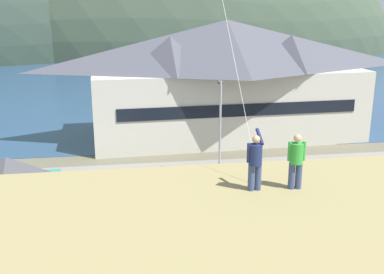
{
  "coord_description": "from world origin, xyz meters",
  "views": [
    {
      "loc": [
        -3.67,
        -20.86,
        12.56
      ],
      "look_at": [
        0.79,
        9.0,
        3.92
      ],
      "focal_mm": 42.98,
      "sensor_mm": 36.0,
      "label": 1
    }
  ],
  "objects_px": {
    "harbor_lodge": "(227,76)",
    "parked_car_mid_row_center": "(289,225)",
    "parked_car_front_row_end": "(121,247)",
    "moored_boat_wharfside": "(116,101)",
    "parking_light_pole": "(220,125)",
    "storage_shed_near_lot": "(11,198)",
    "parked_car_mid_row_far": "(303,178)",
    "storage_shed_waterside": "(160,111)",
    "parked_car_back_row_right": "(192,197)",
    "wharf_dock": "(145,106)",
    "person_kite_flyer": "(255,160)",
    "person_companion": "(296,160)"
  },
  "relations": [
    {
      "from": "moored_boat_wharfside",
      "to": "parking_light_pole",
      "type": "bearing_deg",
      "value": -74.11
    },
    {
      "from": "harbor_lodge",
      "to": "parked_car_front_row_end",
      "type": "distance_m",
      "value": 25.43
    },
    {
      "from": "harbor_lodge",
      "to": "parking_light_pole",
      "type": "xyz_separation_m",
      "value": [
        -3.15,
        -11.97,
        -1.7
      ]
    },
    {
      "from": "parked_car_mid_row_far",
      "to": "person_kite_flyer",
      "type": "bearing_deg",
      "value": -117.64
    },
    {
      "from": "wharf_dock",
      "to": "person_kite_flyer",
      "type": "xyz_separation_m",
      "value": [
        1.36,
        -44.61,
        7.72
      ]
    },
    {
      "from": "storage_shed_waterside",
      "to": "parking_light_pole",
      "type": "xyz_separation_m",
      "value": [
        3.31,
        -12.99,
        1.8
      ]
    },
    {
      "from": "storage_shed_near_lot",
      "to": "parked_car_mid_row_far",
      "type": "xyz_separation_m",
      "value": [
        18.36,
        4.22,
        -1.47
      ]
    },
    {
      "from": "person_companion",
      "to": "parking_light_pole",
      "type": "bearing_deg",
      "value": 85.01
    },
    {
      "from": "storage_shed_waterside",
      "to": "parked_car_back_row_right",
      "type": "xyz_separation_m",
      "value": [
        0.52,
        -18.12,
        -1.45
      ]
    },
    {
      "from": "storage_shed_near_lot",
      "to": "parked_car_back_row_right",
      "type": "xyz_separation_m",
      "value": [
        10.27,
        2.13,
        -1.47
      ]
    },
    {
      "from": "harbor_lodge",
      "to": "person_companion",
      "type": "relative_size",
      "value": 15.86
    },
    {
      "from": "moored_boat_wharfside",
      "to": "person_kite_flyer",
      "type": "relative_size",
      "value": 4.08
    },
    {
      "from": "wharf_dock",
      "to": "storage_shed_waterside",
      "type": "bearing_deg",
      "value": -85.74
    },
    {
      "from": "storage_shed_near_lot",
      "to": "moored_boat_wharfside",
      "type": "height_order",
      "value": "storage_shed_near_lot"
    },
    {
      "from": "storage_shed_near_lot",
      "to": "parked_car_mid_row_center",
      "type": "height_order",
      "value": "storage_shed_near_lot"
    },
    {
      "from": "storage_shed_near_lot",
      "to": "moored_boat_wharfside",
      "type": "distance_m",
      "value": 35.11
    },
    {
      "from": "parked_car_mid_row_center",
      "to": "parking_light_pole",
      "type": "xyz_separation_m",
      "value": [
        -1.84,
        9.72,
        3.25
      ]
    },
    {
      "from": "harbor_lodge",
      "to": "parked_car_mid_row_center",
      "type": "xyz_separation_m",
      "value": [
        -1.31,
        -21.69,
        -4.95
      ]
    },
    {
      "from": "parked_car_mid_row_center",
      "to": "storage_shed_near_lot",
      "type": "bearing_deg",
      "value": 170.61
    },
    {
      "from": "harbor_lodge",
      "to": "person_kite_flyer",
      "type": "xyz_separation_m",
      "value": [
        -6.06,
        -30.69,
        2.06
      ]
    },
    {
      "from": "harbor_lodge",
      "to": "parked_car_mid_row_center",
      "type": "bearing_deg",
      "value": -93.45
    },
    {
      "from": "parked_car_mid_row_far",
      "to": "person_kite_flyer",
      "type": "distance_m",
      "value": 19.04
    },
    {
      "from": "person_kite_flyer",
      "to": "harbor_lodge",
      "type": "bearing_deg",
      "value": 78.83
    },
    {
      "from": "parked_car_back_row_right",
      "to": "storage_shed_waterside",
      "type": "bearing_deg",
      "value": 91.64
    },
    {
      "from": "harbor_lodge",
      "to": "storage_shed_waterside",
      "type": "xyz_separation_m",
      "value": [
        -6.45,
        1.02,
        -3.5
      ]
    },
    {
      "from": "wharf_dock",
      "to": "parked_car_mid_row_far",
      "type": "relative_size",
      "value": 3.68
    },
    {
      "from": "parked_car_back_row_right",
      "to": "parked_car_mid_row_center",
      "type": "bearing_deg",
      "value": -44.79
    },
    {
      "from": "wharf_dock",
      "to": "person_kite_flyer",
      "type": "distance_m",
      "value": 45.3
    },
    {
      "from": "harbor_lodge",
      "to": "parked_car_front_row_end",
      "type": "bearing_deg",
      "value": -114.51
    },
    {
      "from": "parked_car_back_row_right",
      "to": "parked_car_mid_row_far",
      "type": "distance_m",
      "value": 8.36
    },
    {
      "from": "wharf_dock",
      "to": "moored_boat_wharfside",
      "type": "height_order",
      "value": "moored_boat_wharfside"
    },
    {
      "from": "storage_shed_near_lot",
      "to": "parked_car_mid_row_far",
      "type": "distance_m",
      "value": 18.89
    },
    {
      "from": "storage_shed_near_lot",
      "to": "wharf_dock",
      "type": "relative_size",
      "value": 0.37
    },
    {
      "from": "harbor_lodge",
      "to": "person_kite_flyer",
      "type": "relative_size",
      "value": 14.86
    },
    {
      "from": "person_companion",
      "to": "parked_car_mid_row_far",
      "type": "bearing_deg",
      "value": 66.21
    },
    {
      "from": "parking_light_pole",
      "to": "harbor_lodge",
      "type": "bearing_deg",
      "value": 75.26
    },
    {
      "from": "moored_boat_wharfside",
      "to": "person_companion",
      "type": "distance_m",
      "value": 47.19
    },
    {
      "from": "parked_car_front_row_end",
      "to": "parked_car_back_row_right",
      "type": "bearing_deg",
      "value": 51.77
    },
    {
      "from": "parked_car_back_row_right",
      "to": "person_kite_flyer",
      "type": "xyz_separation_m",
      "value": [
        -0.12,
        -13.59,
        7.01
      ]
    },
    {
      "from": "moored_boat_wharfside",
      "to": "parked_car_back_row_right",
      "type": "bearing_deg",
      "value": -81.24
    },
    {
      "from": "storage_shed_near_lot",
      "to": "person_kite_flyer",
      "type": "xyz_separation_m",
      "value": [
        10.15,
        -11.46,
        5.53
      ]
    },
    {
      "from": "harbor_lodge",
      "to": "parked_car_front_row_end",
      "type": "height_order",
      "value": "harbor_lodge"
    },
    {
      "from": "wharf_dock",
      "to": "parked_car_front_row_end",
      "type": "relative_size",
      "value": 3.65
    },
    {
      "from": "wharf_dock",
      "to": "person_companion",
      "type": "distance_m",
      "value": 45.42
    },
    {
      "from": "parking_light_pole",
      "to": "person_companion",
      "type": "bearing_deg",
      "value": -94.99
    },
    {
      "from": "wharf_dock",
      "to": "parking_light_pole",
      "type": "distance_m",
      "value": 26.54
    },
    {
      "from": "harbor_lodge",
      "to": "parked_car_mid_row_far",
      "type": "bearing_deg",
      "value": -81.83
    },
    {
      "from": "parked_car_back_row_right",
      "to": "storage_shed_near_lot",
      "type": "bearing_deg",
      "value": -168.27
    },
    {
      "from": "parked_car_back_row_right",
      "to": "parking_light_pole",
      "type": "xyz_separation_m",
      "value": [
        2.79,
        5.13,
        3.25
      ]
    },
    {
      "from": "storage_shed_waterside",
      "to": "parking_light_pole",
      "type": "distance_m",
      "value": 13.52
    }
  ]
}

